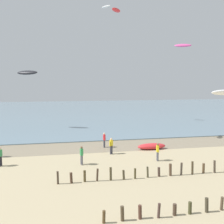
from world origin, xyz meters
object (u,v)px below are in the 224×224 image
object	(u,v)px
kite_aloft_3	(116,10)
kite_aloft_5	(106,7)
person_nearest_camera	(0,156)
grounded_kite	(152,146)
kite_aloft_2	(27,73)
person_left_flank	(158,151)
person_far_down_beach	(82,155)
person_right_flank	(104,140)
kite_aloft_0	(183,45)
person_trailing_behind	(111,145)

from	to	relation	value
kite_aloft_3	kite_aloft_5	xyz separation A→B (m)	(1.39, 15.17, 4.54)
person_nearest_camera	kite_aloft_5	world-z (taller)	kite_aloft_5
grounded_kite	kite_aloft_5	world-z (taller)	kite_aloft_5
kite_aloft_2	kite_aloft_5	bearing A→B (deg)	47.11
person_left_flank	kite_aloft_2	distance (m)	25.45
person_nearest_camera	kite_aloft_5	bearing A→B (deg)	59.82
person_nearest_camera	person_far_down_beach	world-z (taller)	same
person_right_flank	kite_aloft_3	xyz separation A→B (m)	(2.09, 3.43, 15.21)
kite_aloft_2	kite_aloft_3	distance (m)	17.31
person_far_down_beach	kite_aloft_0	world-z (taller)	kite_aloft_0
person_nearest_camera	kite_aloft_3	world-z (taller)	kite_aloft_3
kite_aloft_5	person_trailing_behind	bearing A→B (deg)	136.72
grounded_kite	kite_aloft_0	bearing A→B (deg)	-123.65
person_left_flank	person_far_down_beach	bearing A→B (deg)	178.60
grounded_kite	person_far_down_beach	bearing A→B (deg)	24.61
person_nearest_camera	kite_aloft_5	size ratio (longest dim) A/B	0.80
person_far_down_beach	person_trailing_behind	bearing A→B (deg)	42.09
person_nearest_camera	person_trailing_behind	world-z (taller)	same
kite_aloft_3	kite_aloft_5	size ratio (longest dim) A/B	0.90
person_left_flank	kite_aloft_3	size ratio (longest dim) A/B	0.90
person_left_flank	kite_aloft_0	distance (m)	38.04
person_right_flank	grounded_kite	xyz separation A→B (m)	(5.06, -1.77, -0.59)
person_trailing_behind	person_nearest_camera	bearing A→B (deg)	-169.15
person_left_flank	kite_aloft_2	world-z (taller)	kite_aloft_2
kite_aloft_2	kite_aloft_5	world-z (taller)	kite_aloft_5
person_nearest_camera	grounded_kite	size ratio (longest dim) A/B	0.53
kite_aloft_2	kite_aloft_5	xyz separation A→B (m)	(13.22, 4.82, 11.79)
kite_aloft_5	person_left_flank	bearing A→B (deg)	146.76
person_nearest_camera	kite_aloft_0	size ratio (longest dim) A/B	0.48
kite_aloft_0	kite_aloft_2	size ratio (longest dim) A/B	1.02
person_left_flank	person_far_down_beach	size ratio (longest dim) A/B	1.00
person_trailing_behind	kite_aloft_0	distance (m)	37.55
grounded_kite	kite_aloft_5	distance (m)	28.83
grounded_kite	person_nearest_camera	bearing A→B (deg)	9.36
kite_aloft_5	person_nearest_camera	bearing A→B (deg)	115.08
person_far_down_beach	kite_aloft_3	distance (m)	18.55
person_right_flank	grounded_kite	world-z (taller)	person_right_flank
kite_aloft_3	grounded_kite	bearing A→B (deg)	-111.47
person_far_down_beach	kite_aloft_3	bearing A→B (deg)	61.05
person_nearest_camera	person_far_down_beach	distance (m)	7.20
person_left_flank	person_right_flank	size ratio (longest dim) A/B	1.00
person_trailing_behind	kite_aloft_0	size ratio (longest dim) A/B	0.48
person_trailing_behind	kite_aloft_3	size ratio (longest dim) A/B	0.90
grounded_kite	kite_aloft_2	bearing A→B (deg)	-48.58
kite_aloft_3	kite_aloft_2	bearing A→B (deg)	87.66
kite_aloft_0	kite_aloft_5	bearing A→B (deg)	-140.89
person_left_flank	person_trailing_behind	world-z (taller)	same
kite_aloft_0	kite_aloft_2	xyz separation A→B (m)	(-31.03, -10.97, -6.36)
person_far_down_beach	kite_aloft_0	distance (m)	41.64
person_far_down_beach	grounded_kite	xyz separation A→B (m)	(8.10, 4.09, -0.59)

